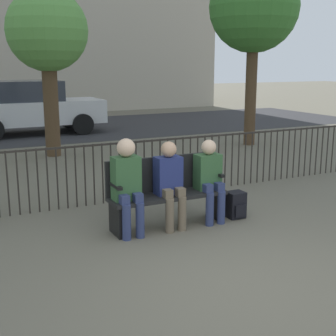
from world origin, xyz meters
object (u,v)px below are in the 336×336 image
(park_bench, at_px, (165,190))
(tree_2, at_px, (47,34))
(backpack, at_px, (236,205))
(seated_person_1, at_px, (170,180))
(parked_car_0, at_px, (30,107))
(seated_person_2, at_px, (210,176))
(tree_0, at_px, (254,9))
(seated_person_0, at_px, (127,181))

(park_bench, height_order, tree_2, tree_2)
(backpack, bearing_deg, park_bench, 170.06)
(backpack, distance_m, tree_2, 6.39)
(park_bench, bearing_deg, seated_person_1, -87.95)
(park_bench, relative_size, parked_car_0, 0.38)
(seated_person_2, distance_m, tree_2, 6.11)
(backpack, xyz_separation_m, tree_2, (-1.27, 5.70, 2.60))
(seated_person_1, distance_m, tree_0, 7.40)
(tree_0, bearing_deg, tree_2, 171.12)
(seated_person_1, bearing_deg, backpack, -2.71)
(tree_0, bearing_deg, seated_person_2, -130.81)
(seated_person_2, height_order, tree_0, tree_0)
(seated_person_1, bearing_deg, tree_0, 45.38)
(tree_2, bearing_deg, seated_person_1, -87.42)
(seated_person_0, bearing_deg, parked_car_0, 86.93)
(park_bench, xyz_separation_m, parked_car_0, (-0.08, 9.28, 0.35))
(seated_person_1, distance_m, backpack, 1.11)
(seated_person_1, bearing_deg, seated_person_2, -0.13)
(park_bench, xyz_separation_m, backpack, (1.02, -0.18, -0.31))
(seated_person_0, relative_size, seated_person_1, 1.07)
(seated_person_2, relative_size, backpack, 3.03)
(seated_person_0, bearing_deg, tree_2, 86.58)
(tree_0, bearing_deg, parked_car_0, 137.06)
(seated_person_1, bearing_deg, park_bench, 92.05)
(park_bench, xyz_separation_m, seated_person_2, (0.60, -0.13, 0.15))
(park_bench, distance_m, tree_2, 5.99)
(park_bench, xyz_separation_m, seated_person_0, (-0.59, -0.13, 0.21))
(seated_person_2, distance_m, tree_0, 7.03)
(seated_person_0, relative_size, seated_person_2, 1.09)
(park_bench, height_order, tree_0, tree_0)
(park_bench, relative_size, tree_2, 0.42)
(tree_0, bearing_deg, seated_person_0, -137.97)
(park_bench, bearing_deg, tree_0, 44.58)
(backpack, relative_size, tree_2, 0.10)
(tree_0, distance_m, parked_car_0, 7.18)
(seated_person_0, height_order, seated_person_1, seated_person_0)
(seated_person_1, xyz_separation_m, parked_car_0, (-0.09, 9.41, 0.19))
(tree_2, distance_m, parked_car_0, 4.23)
(seated_person_2, bearing_deg, park_bench, 167.70)
(seated_person_1, height_order, seated_person_2, seated_person_1)
(seated_person_2, xyz_separation_m, tree_0, (4.20, 4.87, 2.85))
(seated_person_1, height_order, tree_0, tree_0)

